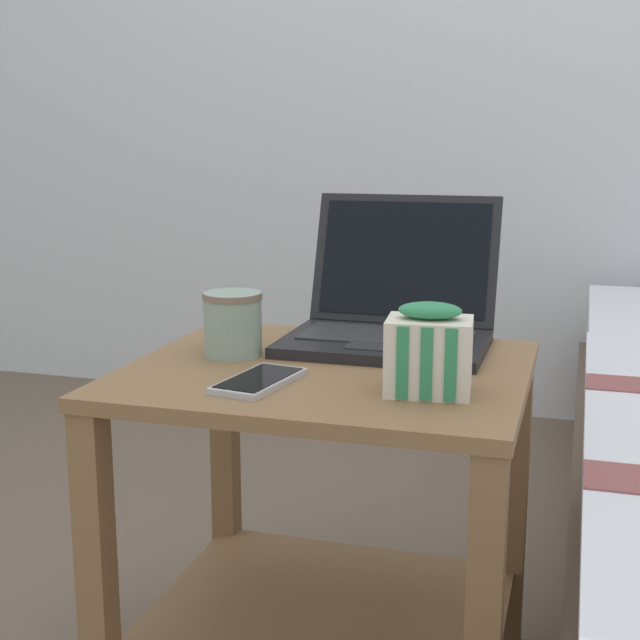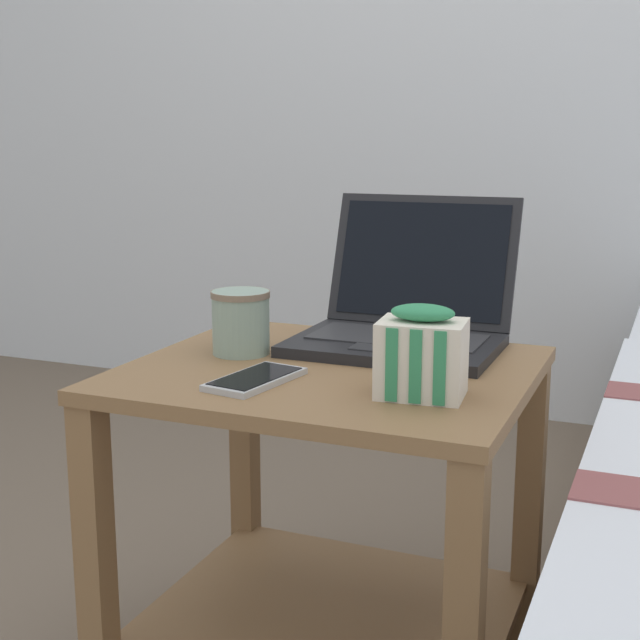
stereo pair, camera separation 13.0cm
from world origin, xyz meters
name	(u,v)px [view 2 (the right image)]	position (x,y,z in m)	size (l,w,h in m)	color
back_wall	(531,17)	(0.00, 1.62, 1.25)	(8.00, 0.05, 2.50)	silver
bedside_table	(330,490)	(0.00, 0.00, 0.36)	(0.60, 0.53, 0.55)	olive
laptop	(404,316)	(0.06, 0.19, 0.60)	(0.33, 0.32, 0.24)	black
mug_front_left	(240,319)	(-0.17, 0.03, 0.61)	(0.11, 0.12, 0.10)	#8CA593
snack_bag	(422,355)	(0.17, -0.10, 0.61)	(0.12, 0.10, 0.13)	silver
cell_phone	(255,379)	(-0.07, -0.12, 0.56)	(0.10, 0.17, 0.01)	#B7BABC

